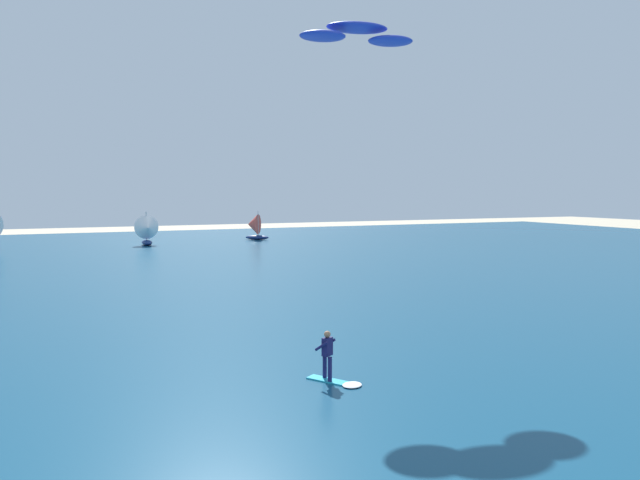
% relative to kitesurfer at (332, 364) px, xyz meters
% --- Properties ---
extents(ocean, '(160.00, 90.00, 0.10)m').
position_rel_kitesurfer_xyz_m(ocean, '(0.78, 34.02, -0.65)').
color(ocean, navy).
rests_on(ocean, ground).
extents(kitesurfer, '(1.53, 1.95, 1.67)m').
position_rel_kitesurfer_xyz_m(kitesurfer, '(0.00, 0.00, 0.00)').
color(kitesurfer, '#26B2CC').
rests_on(kitesurfer, ocean).
extents(kite, '(5.42, 2.39, 0.79)m').
position_rel_kitesurfer_xyz_m(kite, '(4.34, 6.77, 12.56)').
color(kite, '#1E33B2').
extents(sailboat_anchored_offshore, '(3.32, 3.11, 3.69)m').
position_rel_kitesurfer_xyz_m(sailboat_anchored_offshore, '(15.03, 56.44, 1.09)').
color(sailboat_anchored_offshore, navy).
rests_on(sailboat_anchored_offshore, ocean).
extents(sailboat_center_horizon, '(2.75, 3.27, 3.88)m').
position_rel_kitesurfer_xyz_m(sailboat_center_horizon, '(1.25, 53.29, 1.17)').
color(sailboat_center_horizon, navy).
rests_on(sailboat_center_horizon, ocean).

